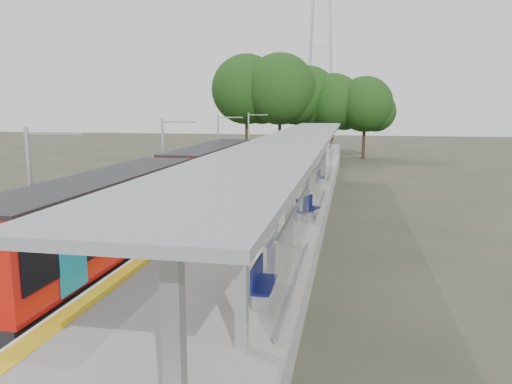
{
  "coord_description": "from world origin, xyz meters",
  "views": [
    {
      "loc": [
        4.15,
        -7.67,
        6.07
      ],
      "look_at": [
        0.05,
        13.8,
        2.3
      ],
      "focal_mm": 35.0,
      "sensor_mm": 36.0,
      "label": 1
    }
  ],
  "objects_px": {
    "train": "(172,188)",
    "bench_mid": "(307,208)",
    "bench_far": "(320,176)",
    "info_pillar_near": "(257,256)",
    "bench_near": "(261,281)",
    "info_pillar_far": "(289,189)",
    "litter_bin": "(284,204)"
  },
  "relations": [
    {
      "from": "litter_bin",
      "to": "info_pillar_near",
      "type": "bearing_deg",
      "value": -87.3
    },
    {
      "from": "info_pillar_near",
      "to": "litter_bin",
      "type": "height_order",
      "value": "info_pillar_near"
    },
    {
      "from": "bench_near",
      "to": "info_pillar_near",
      "type": "xyz_separation_m",
      "value": [
        -0.42,
        1.53,
        0.17
      ]
    },
    {
      "from": "train",
      "to": "bench_near",
      "type": "bearing_deg",
      "value": -59.44
    },
    {
      "from": "train",
      "to": "bench_mid",
      "type": "height_order",
      "value": "train"
    },
    {
      "from": "bench_near",
      "to": "bench_far",
      "type": "relative_size",
      "value": 1.14
    },
    {
      "from": "bench_mid",
      "to": "litter_bin",
      "type": "height_order",
      "value": "bench_mid"
    },
    {
      "from": "train",
      "to": "bench_mid",
      "type": "distance_m",
      "value": 6.87
    },
    {
      "from": "train",
      "to": "litter_bin",
      "type": "height_order",
      "value": "train"
    },
    {
      "from": "bench_mid",
      "to": "bench_near",
      "type": "bearing_deg",
      "value": -70.06
    },
    {
      "from": "train",
      "to": "bench_mid",
      "type": "xyz_separation_m",
      "value": [
        6.77,
        -1.06,
        -0.5
      ]
    },
    {
      "from": "bench_near",
      "to": "bench_mid",
      "type": "height_order",
      "value": "bench_near"
    },
    {
      "from": "info_pillar_far",
      "to": "litter_bin",
      "type": "relative_size",
      "value": 2.06
    },
    {
      "from": "bench_near",
      "to": "bench_far",
      "type": "height_order",
      "value": "bench_near"
    },
    {
      "from": "info_pillar_near",
      "to": "litter_bin",
      "type": "relative_size",
      "value": 1.77
    },
    {
      "from": "bench_near",
      "to": "litter_bin",
      "type": "bearing_deg",
      "value": 94.01
    },
    {
      "from": "litter_bin",
      "to": "bench_near",
      "type": "bearing_deg",
      "value": -85.5
    },
    {
      "from": "bench_near",
      "to": "info_pillar_far",
      "type": "bearing_deg",
      "value": 93.46
    },
    {
      "from": "info_pillar_near",
      "to": "bench_near",
      "type": "bearing_deg",
      "value": -69.95
    },
    {
      "from": "bench_near",
      "to": "bench_far",
      "type": "xyz_separation_m",
      "value": [
        0.23,
        20.95,
        -0.09
      ]
    },
    {
      "from": "bench_mid",
      "to": "info_pillar_near",
      "type": "distance_m",
      "value": 8.38
    },
    {
      "from": "bench_near",
      "to": "info_pillar_far",
      "type": "height_order",
      "value": "info_pillar_far"
    },
    {
      "from": "train",
      "to": "bench_far",
      "type": "distance_m",
      "value": 12.05
    },
    {
      "from": "info_pillar_far",
      "to": "litter_bin",
      "type": "distance_m",
      "value": 2.09
    },
    {
      "from": "train",
      "to": "bench_far",
      "type": "height_order",
      "value": "train"
    },
    {
      "from": "bench_mid",
      "to": "litter_bin",
      "type": "xyz_separation_m",
      "value": [
        -1.17,
        1.0,
        -0.07
      ]
    },
    {
      "from": "train",
      "to": "litter_bin",
      "type": "xyz_separation_m",
      "value": [
        5.6,
        -0.06,
        -0.57
      ]
    },
    {
      "from": "train",
      "to": "bench_near",
      "type": "height_order",
      "value": "train"
    },
    {
      "from": "train",
      "to": "litter_bin",
      "type": "relative_size",
      "value": 28.4
    },
    {
      "from": "bench_mid",
      "to": "litter_bin",
      "type": "bearing_deg",
      "value": 161.19
    },
    {
      "from": "bench_mid",
      "to": "litter_bin",
      "type": "distance_m",
      "value": 1.55
    },
    {
      "from": "bench_far",
      "to": "info_pillar_near",
      "type": "distance_m",
      "value": 19.43
    }
  ]
}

